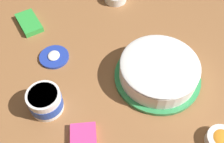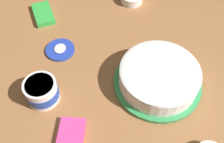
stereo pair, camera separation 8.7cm
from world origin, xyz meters
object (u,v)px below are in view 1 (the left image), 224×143
Objects in this scene: frosting_tub at (45,101)px; frosted_cake at (159,71)px; candy_box_lower at (29,23)px; frosting_tub_lid at (54,57)px; sprinkle_bowl_orange at (221,140)px.

frosted_cake is at bearing -75.71° from frosting_tub.
frosting_tub reaches higher than candy_box_lower.
frosting_tub is at bearing 178.13° from frosting_tub_lid.
frosting_tub_lid is 1.22× the size of sprinkle_bowl_orange.
frosting_tub is 1.20× the size of sprinkle_bowl_orange.
candy_box_lower is (0.53, 0.61, -0.01)m from sprinkle_bowl_orange.
candy_box_lower is (0.29, 0.47, -0.03)m from frosted_cake.
frosting_tub reaches higher than sprinkle_bowl_orange.
frosting_tub_lid is at bearing -1.87° from frosting_tub.
candy_box_lower is at bearing 31.79° from frosting_tub_lid.
candy_box_lower reaches higher than frosting_tub_lid.
frosting_tub reaches higher than frosting_tub_lid.
sprinkle_bowl_orange is (-0.35, -0.50, 0.01)m from frosting_tub_lid.
frosting_tub_lid is at bearing -175.60° from candy_box_lower.
frosting_tub is 0.40m from candy_box_lower.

